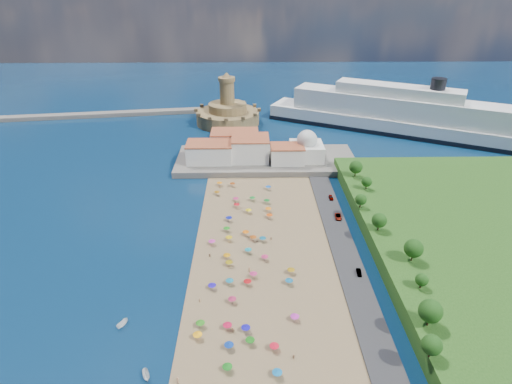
{
  "coord_description": "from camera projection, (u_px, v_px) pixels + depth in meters",
  "views": [
    {
      "loc": [
        1.23,
        -127.3,
        86.02
      ],
      "look_at": [
        4.0,
        25.0,
        8.0
      ],
      "focal_mm": 30.0,
      "sensor_mm": 36.0,
      "label": 1
    }
  ],
  "objects": [
    {
      "name": "waterfront_buildings",
      "position": [
        240.0,
        148.0,
        214.37
      ],
      "size": [
        57.0,
        29.0,
        11.0
      ],
      "color": "silver",
      "rests_on": "terrace"
    },
    {
      "name": "moored_boats",
      "position": [
        133.0,
        347.0,
        109.48
      ],
      "size": [
        13.11,
        21.14,
        1.58
      ],
      "color": "white",
      "rests_on": "ground"
    },
    {
      "name": "ground",
      "position": [
        246.0,
        244.0,
        152.48
      ],
      "size": [
        700.0,
        700.0,
        0.0
      ],
      "primitive_type": "plane",
      "color": "#071938",
      "rests_on": "ground"
    },
    {
      "name": "fortress",
      "position": [
        228.0,
        113.0,
        272.05
      ],
      "size": [
        40.0,
        40.0,
        32.4
      ],
      "color": "olive",
      "rests_on": "ground"
    },
    {
      "name": "domed_building",
      "position": [
        307.0,
        148.0,
        212.06
      ],
      "size": [
        16.0,
        16.0,
        15.0
      ],
      "color": "silver",
      "rests_on": "terrace"
    },
    {
      "name": "beachgoers",
      "position": [
        231.0,
        286.0,
        130.32
      ],
      "size": [
        28.75,
        103.02,
        1.86
      ],
      "color": "tan",
      "rests_on": "beach"
    },
    {
      "name": "beach_parasols",
      "position": [
        243.0,
        258.0,
        141.42
      ],
      "size": [
        29.66,
        115.18,
        2.2
      ],
      "color": "gray",
      "rests_on": "beach"
    },
    {
      "name": "breakwater",
      "position": [
        83.0,
        115.0,
        286.26
      ],
      "size": [
        199.03,
        34.77,
        2.6
      ],
      "primitive_type": "cube",
      "rotation": [
        0.0,
        0.0,
        0.14
      ],
      "color": "#59544C",
      "rests_on": "ground"
    },
    {
      "name": "hillside_trees",
      "position": [
        390.0,
        232.0,
        140.57
      ],
      "size": [
        14.13,
        105.27,
        7.71
      ],
      "color": "#382314",
      "rests_on": "hillside"
    },
    {
      "name": "terrace",
      "position": [
        266.0,
        160.0,
        216.92
      ],
      "size": [
        90.0,
        36.0,
        3.0
      ],
      "primitive_type": "cube",
      "color": "#59544C",
      "rests_on": "ground"
    },
    {
      "name": "jetty",
      "position": [
        226.0,
        138.0,
        247.85
      ],
      "size": [
        18.0,
        70.0,
        2.4
      ],
      "primitive_type": "cube",
      "color": "#59544C",
      "rests_on": "ground"
    },
    {
      "name": "cruise_ship",
      "position": [
        395.0,
        115.0,
        256.78
      ],
      "size": [
        148.88,
        92.87,
        34.09
      ],
      "color": "black",
      "rests_on": "ground"
    },
    {
      "name": "parked_cars",
      "position": [
        339.0,
        219.0,
        164.97
      ],
      "size": [
        2.72,
        54.88,
        1.42
      ],
      "color": "gray",
      "rests_on": "promenade"
    }
  ]
}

